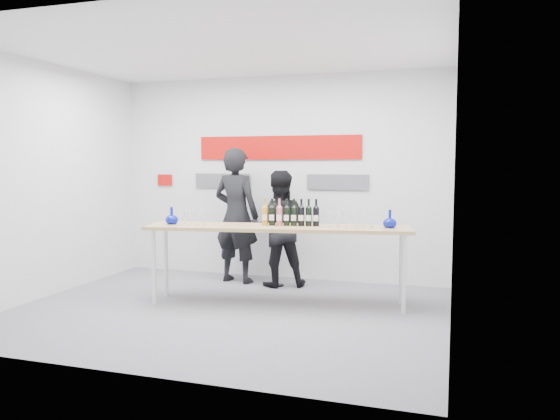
{
  "coord_description": "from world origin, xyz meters",
  "views": [
    {
      "loc": [
        2.5,
        -5.76,
        1.74
      ],
      "look_at": [
        0.47,
        0.59,
        1.15
      ],
      "focal_mm": 35.0,
      "sensor_mm": 36.0,
      "label": 1
    }
  ],
  "objects_px": {
    "tasting_table": "(278,232)",
    "presenter_right": "(278,229)",
    "presenter_left": "(236,215)",
    "mic_stand": "(278,257)"
  },
  "relations": [
    {
      "from": "tasting_table",
      "to": "presenter_left",
      "type": "xyz_separation_m",
      "value": [
        -0.95,
        1.0,
        0.08
      ]
    },
    {
      "from": "presenter_right",
      "to": "mic_stand",
      "type": "bearing_deg",
      "value": 58.44
    },
    {
      "from": "presenter_left",
      "to": "mic_stand",
      "type": "height_order",
      "value": "presenter_left"
    },
    {
      "from": "presenter_left",
      "to": "presenter_right",
      "type": "relative_size",
      "value": 1.2
    },
    {
      "from": "presenter_left",
      "to": "mic_stand",
      "type": "distance_m",
      "value": 0.86
    },
    {
      "from": "tasting_table",
      "to": "presenter_left",
      "type": "distance_m",
      "value": 1.38
    },
    {
      "from": "tasting_table",
      "to": "presenter_right",
      "type": "bearing_deg",
      "value": 97.75
    },
    {
      "from": "presenter_left",
      "to": "presenter_right",
      "type": "distance_m",
      "value": 0.68
    },
    {
      "from": "presenter_left",
      "to": "presenter_right",
      "type": "height_order",
      "value": "presenter_left"
    },
    {
      "from": "mic_stand",
      "to": "presenter_left",
      "type": "bearing_deg",
      "value": 175.12
    }
  ]
}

